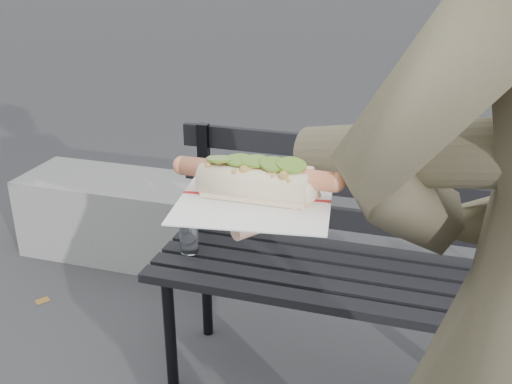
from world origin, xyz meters
TOP-DOWN VIEW (x-y plane):
  - park_bench at (0.06, 0.97)m, footprint 1.50×0.44m
  - concrete_block at (-1.15, 1.59)m, footprint 1.20×0.40m
  - held_hotdog at (0.19, -0.07)m, footprint 0.63×0.32m

SIDE VIEW (x-z plane):
  - concrete_block at x=-1.15m, z-range 0.00..0.40m
  - park_bench at x=0.06m, z-range 0.08..0.96m
  - held_hotdog at x=0.19m, z-range 1.12..1.32m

